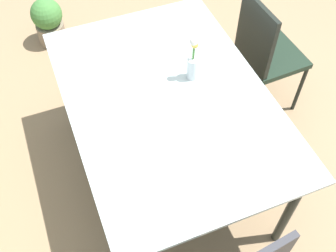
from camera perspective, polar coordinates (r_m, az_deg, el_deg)
The scene contains 5 objects.
ground_plane at distance 2.86m, azimuth 1.25°, elevation -6.04°, with size 12.00×12.00×0.00m, color #9E7F5B.
dining_table at distance 2.26m, azimuth 0.00°, elevation 3.05°, with size 1.56×1.08×0.78m.
chair_near_right at distance 2.92m, azimuth 13.52°, elevation 10.21°, with size 0.42×0.42×0.95m.
flower_vase at distance 2.24m, azimuth 3.53°, elevation 9.22°, with size 0.06×0.06×0.29m.
potted_plant at distance 3.76m, azimuth -16.53°, elevation 14.01°, with size 0.27×0.27×0.43m.
Camera 1 is at (-1.37, 0.61, 2.44)m, focal length 43.20 mm.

